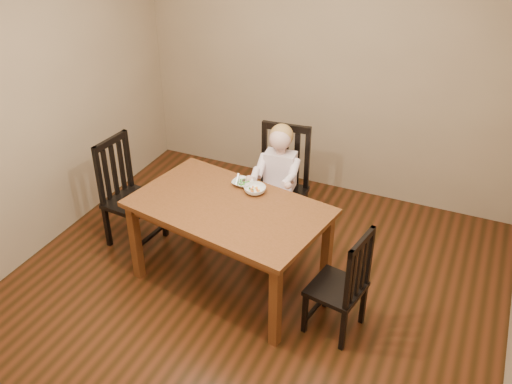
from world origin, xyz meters
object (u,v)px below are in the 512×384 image
at_px(chair_right, 342,285).
at_px(bowl_veg, 255,190).
at_px(dining_table, 229,215).
at_px(chair_child, 281,187).
at_px(chair_left, 128,195).
at_px(bowl_peas, 243,183).
at_px(toddler, 279,174).

relative_size(chair_right, bowl_veg, 4.99).
bearing_deg(dining_table, chair_child, 81.78).
height_order(dining_table, chair_child, chair_child).
xyz_separation_m(chair_right, bowl_veg, (-0.90, 0.43, 0.36)).
distance_m(chair_left, bowl_veg, 1.26).
height_order(chair_right, bowl_peas, chair_right).
relative_size(chair_child, bowl_peas, 6.62).
bearing_deg(toddler, chair_left, 19.53).
distance_m(chair_left, toddler, 1.38).
xyz_separation_m(chair_right, bowl_peas, (-1.04, 0.50, 0.35)).
height_order(chair_left, chair_right, chair_left).
bearing_deg(toddler, bowl_veg, 82.37).
height_order(chair_child, toddler, chair_child).
height_order(chair_child, bowl_peas, chair_child).
xyz_separation_m(dining_table, bowl_peas, (-0.04, 0.33, 0.11)).
distance_m(chair_child, bowl_peas, 0.57).
bearing_deg(toddler, chair_child, -90.00).
distance_m(dining_table, bowl_peas, 0.35).
height_order(bowl_peas, bowl_veg, bowl_veg).
height_order(chair_child, chair_right, chair_child).
xyz_separation_m(chair_child, chair_left, (-1.23, -0.64, -0.03)).
height_order(dining_table, chair_right, chair_right).
bearing_deg(toddler, bowl_peas, 63.59).
relative_size(dining_table, bowl_veg, 9.20).
xyz_separation_m(dining_table, chair_right, (1.00, -0.17, -0.24)).
relative_size(bowl_peas, bowl_veg, 0.91).
bearing_deg(bowl_peas, bowl_veg, -26.14).
distance_m(chair_child, chair_left, 1.38).
bearing_deg(bowl_peas, toddler, 69.43).
relative_size(dining_table, toddler, 2.68).
bearing_deg(chair_child, dining_table, 75.95).
height_order(chair_left, bowl_peas, chair_left).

